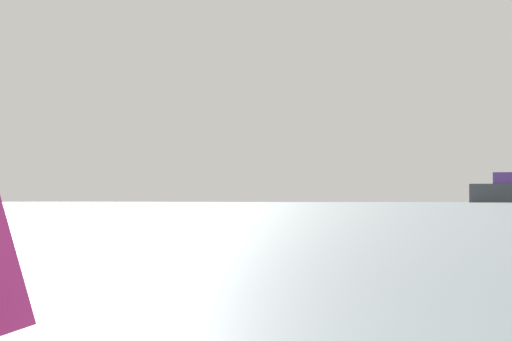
{
  "coord_description": "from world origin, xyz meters",
  "views": [
    {
      "loc": [
        7.78,
        -12.62,
        1.55
      ],
      "look_at": [
        4.39,
        15.17,
        2.24
      ],
      "focal_mm": 84.58,
      "sensor_mm": 36.0,
      "label": 1
    }
  ],
  "objects": [
    {
      "name": "distant_headland",
      "position": [
        -16.81,
        1662.76,
        13.17
      ],
      "size": [
        976.55,
        421.5,
        26.35
      ],
      "primitive_type": "cube",
      "rotation": [
        0.0,
        0.0,
        -0.03
      ],
      "color": "#4C564C",
      "rests_on": "ground_plane"
    }
  ]
}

